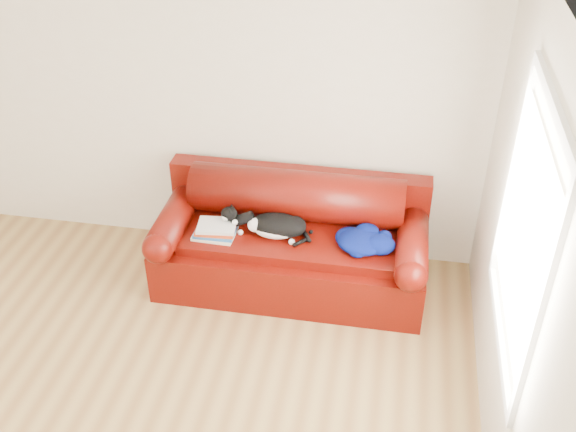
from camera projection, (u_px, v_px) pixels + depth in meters
name	position (u px, v px, depth m)	size (l,w,h in m)	color
ground	(132.00, 411.00, 4.41)	(4.50, 4.50, 0.00)	brown
room_shell	(114.00, 197.00, 3.48)	(4.52, 4.02, 2.61)	beige
sofa_base	(291.00, 259.00, 5.38)	(2.10, 0.90, 0.50)	#370602
sofa_back	(296.00, 211.00, 5.41)	(2.10, 1.01, 0.88)	#370602
book_stack	(216.00, 230.00, 5.18)	(0.32, 0.25, 0.10)	silver
cat	(277.00, 226.00, 5.15)	(0.62, 0.25, 0.22)	black
blanket	(364.00, 240.00, 5.04)	(0.48, 0.38, 0.14)	#020641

